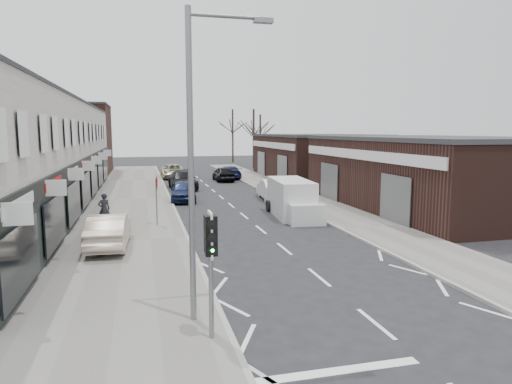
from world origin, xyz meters
TOP-DOWN VIEW (x-y plane):
  - ground at (0.00, 0.00)m, footprint 160.00×160.00m
  - pavement_left at (-6.75, 22.00)m, footprint 5.50×64.00m
  - pavement_right at (5.75, 22.00)m, footprint 3.50×64.00m
  - shop_terrace_left at (-13.50, 19.50)m, footprint 8.00×41.00m
  - brick_block_far at (-13.50, 45.00)m, footprint 8.00×10.00m
  - right_unit_near at (12.50, 14.00)m, footprint 10.00×18.00m
  - right_unit_far at (12.50, 34.00)m, footprint 10.00×16.00m
  - tree_far_a at (9.00, 48.00)m, footprint 3.60×3.60m
  - tree_far_b at (11.50, 54.00)m, footprint 3.60×3.60m
  - tree_far_c at (8.50, 60.00)m, footprint 3.60×3.60m
  - traffic_light at (-4.40, -2.02)m, footprint 0.28×0.60m
  - street_lamp at (-4.53, -0.80)m, footprint 2.23×0.22m
  - warning_sign at (-5.16, 12.00)m, footprint 0.12×0.80m
  - white_van at (2.73, 13.08)m, footprint 2.39×5.81m
  - sedan_on_pavement at (-7.36, 7.68)m, footprint 1.75×4.52m
  - pedestrian at (-7.92, 12.73)m, footprint 0.70×0.56m
  - parked_car_left_a at (-3.02, 20.78)m, footprint 2.13×4.54m
  - parked_car_left_b at (-2.43, 27.83)m, footprint 2.42×5.45m
  - parked_car_left_c at (-2.64, 37.54)m, footprint 2.57×5.41m
  - parked_car_right_a at (3.50, 19.97)m, footprint 2.01×4.81m
  - parked_car_right_b at (2.20, 33.32)m, footprint 1.81×4.45m
  - parked_car_right_c at (3.23, 35.48)m, footprint 2.01×4.73m

SIDE VIEW (x-z plane):
  - ground at x=0.00m, z-range 0.00..0.00m
  - tree_far_a at x=9.00m, z-range -4.00..4.00m
  - tree_far_b at x=11.50m, z-range -3.75..3.75m
  - tree_far_c at x=8.50m, z-range -4.25..4.25m
  - pavement_left at x=-6.75m, z-range 0.00..0.12m
  - pavement_right at x=5.75m, z-range 0.00..0.12m
  - parked_car_right_c at x=3.23m, z-range 0.00..1.36m
  - parked_car_left_c at x=-2.64m, z-range 0.00..1.49m
  - parked_car_left_a at x=-3.02m, z-range 0.00..1.50m
  - parked_car_right_b at x=2.20m, z-range 0.00..1.51m
  - parked_car_right_a at x=3.50m, z-range 0.00..1.55m
  - parked_car_left_b at x=-2.43m, z-range 0.00..1.55m
  - sedan_on_pavement at x=-7.36m, z-range 0.12..1.59m
  - pedestrian at x=-7.92m, z-range 0.12..1.81m
  - white_van at x=2.73m, z-range -0.06..2.14m
  - warning_sign at x=-5.16m, z-range 0.85..3.55m
  - right_unit_near at x=12.50m, z-range 0.00..4.50m
  - right_unit_far at x=12.50m, z-range 0.00..4.50m
  - traffic_light at x=-4.40m, z-range 0.86..3.96m
  - shop_terrace_left at x=-13.50m, z-range 0.00..7.10m
  - brick_block_far at x=-13.50m, z-range 0.00..8.00m
  - street_lamp at x=-4.53m, z-range 0.62..8.62m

